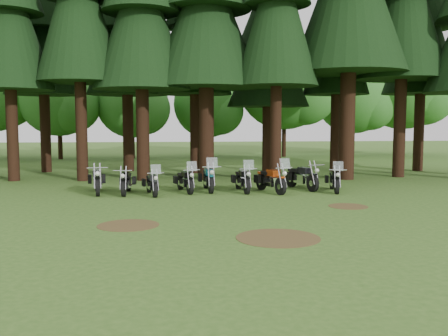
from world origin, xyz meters
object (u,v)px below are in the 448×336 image
(motorcycle_0, at_px, (97,181))
(motorcycle_6, at_px, (271,180))
(motorcycle_8, at_px, (334,181))
(motorcycle_4, at_px, (208,179))
(motorcycle_1, at_px, (126,183))
(motorcycle_2, at_px, (152,184))
(motorcycle_7, at_px, (302,178))
(motorcycle_5, at_px, (243,180))
(motorcycle_3, at_px, (185,181))

(motorcycle_0, bearing_deg, motorcycle_6, -13.41)
(motorcycle_8, bearing_deg, motorcycle_4, -177.51)
(motorcycle_0, xyz_separation_m, motorcycle_6, (7.32, -0.49, 0.00))
(motorcycle_1, bearing_deg, motorcycle_6, -0.11)
(motorcycle_2, height_order, motorcycle_8, motorcycle_8)
(motorcycle_7, bearing_deg, motorcycle_5, 172.80)
(motorcycle_1, xyz_separation_m, motorcycle_7, (7.66, 0.65, 0.04))
(motorcycle_0, relative_size, motorcycle_6, 1.02)
(motorcycle_1, height_order, motorcycle_2, motorcycle_2)
(motorcycle_6, xyz_separation_m, motorcycle_7, (1.57, 0.85, -0.00))
(motorcycle_0, height_order, motorcycle_4, motorcycle_4)
(motorcycle_0, xyz_separation_m, motorcycle_1, (1.23, -0.28, -0.04))
(motorcycle_4, relative_size, motorcycle_7, 1.03)
(motorcycle_5, height_order, motorcycle_7, motorcycle_5)
(motorcycle_3, bearing_deg, motorcycle_5, -16.63)
(motorcycle_3, distance_m, motorcycle_8, 6.43)
(motorcycle_6, height_order, motorcycle_8, motorcycle_6)
(motorcycle_4, relative_size, motorcycle_5, 1.06)
(motorcycle_1, relative_size, motorcycle_3, 1.02)
(motorcycle_5, relative_size, motorcycle_7, 0.98)
(motorcycle_4, height_order, motorcycle_5, motorcycle_4)
(motorcycle_1, distance_m, motorcycle_4, 3.52)
(motorcycle_7, distance_m, motorcycle_8, 1.50)
(motorcycle_6, distance_m, motorcycle_7, 1.78)
(motorcycle_7, bearing_deg, motorcycle_4, 163.24)
(motorcycle_0, bearing_deg, motorcycle_7, -7.25)
(motorcycle_3, height_order, motorcycle_7, motorcycle_3)
(motorcycle_3, relative_size, motorcycle_5, 0.96)
(motorcycle_5, bearing_deg, motorcycle_1, 176.32)
(motorcycle_5, relative_size, motorcycle_8, 1.05)
(motorcycle_4, bearing_deg, motorcycle_2, -161.29)
(motorcycle_2, bearing_deg, motorcycle_1, 146.82)
(motorcycle_6, bearing_deg, motorcycle_5, 146.21)
(motorcycle_3, height_order, motorcycle_4, motorcycle_4)
(motorcycle_0, distance_m, motorcycle_8, 10.12)
(motorcycle_2, relative_size, motorcycle_3, 0.96)
(motorcycle_2, bearing_deg, motorcycle_5, -3.47)
(motorcycle_0, relative_size, motorcycle_8, 1.11)
(motorcycle_3, relative_size, motorcycle_4, 0.91)
(motorcycle_1, xyz_separation_m, motorcycle_4, (3.48, 0.56, 0.05))
(motorcycle_6, bearing_deg, motorcycle_3, 155.11)
(motorcycle_3, distance_m, motorcycle_4, 1.07)
(motorcycle_2, height_order, motorcycle_3, motorcycle_3)
(motorcycle_2, xyz_separation_m, motorcycle_8, (7.79, 0.20, 0.02))
(motorcycle_5, xyz_separation_m, motorcycle_8, (3.95, -0.35, -0.02))
(motorcycle_4, bearing_deg, motorcycle_3, -166.32)
(motorcycle_6, bearing_deg, motorcycle_2, 164.64)
(motorcycle_0, distance_m, motorcycle_2, 2.42)
(motorcycle_0, bearing_deg, motorcycle_1, -22.49)
(motorcycle_1, distance_m, motorcycle_3, 2.47)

